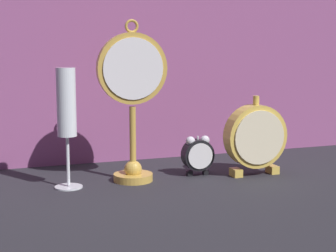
% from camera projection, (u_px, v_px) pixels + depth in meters
% --- Properties ---
extents(ground_plane, '(4.00, 4.00, 0.00)m').
position_uv_depth(ground_plane, '(181.00, 191.00, 1.15)').
color(ground_plane, '#232328').
extents(fabric_backdrop_drape, '(1.46, 0.01, 0.55)m').
position_uv_depth(fabric_backdrop_drape, '(135.00, 52.00, 1.41)').
color(fabric_backdrop_drape, '#8E4C7F').
rests_on(fabric_backdrop_drape, ground_plane).
extents(pocket_watch_on_stand, '(0.15, 0.09, 0.35)m').
position_uv_depth(pocket_watch_on_stand, '(133.00, 99.00, 1.20)').
color(pocket_watch_on_stand, gold).
rests_on(pocket_watch_on_stand, ground_plane).
extents(alarm_clock_twin_bell, '(0.07, 0.03, 0.09)m').
position_uv_depth(alarm_clock_twin_bell, '(198.00, 154.00, 1.27)').
color(alarm_clock_twin_bell, black).
rests_on(alarm_clock_twin_bell, ground_plane).
extents(mantel_clock_silver, '(0.14, 0.04, 0.18)m').
position_uv_depth(mantel_clock_silver, '(256.00, 137.00, 1.27)').
color(mantel_clock_silver, gold).
rests_on(mantel_clock_silver, ground_plane).
extents(champagne_flute, '(0.06, 0.06, 0.25)m').
position_uv_depth(champagne_flute, '(67.00, 112.00, 1.15)').
color(champagne_flute, silver).
rests_on(champagne_flute, ground_plane).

